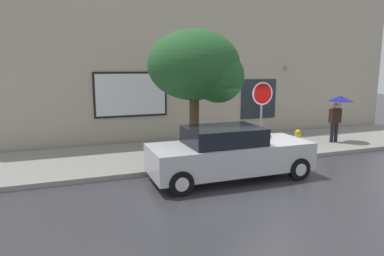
{
  "coord_description": "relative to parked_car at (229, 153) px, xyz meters",
  "views": [
    {
      "loc": [
        -5.65,
        -8.44,
        3.13
      ],
      "look_at": [
        -1.84,
        1.8,
        1.2
      ],
      "focal_mm": 32.19,
      "sensor_mm": 36.0,
      "label": 1
    }
  ],
  "objects": [
    {
      "name": "ground_plane",
      "position": [
        1.38,
        -0.03,
        -0.74
      ],
      "size": [
        60.0,
        60.0,
        0.0
      ],
      "primitive_type": "plane",
      "color": "#333338"
    },
    {
      "name": "parked_car",
      "position": [
        0.0,
        0.0,
        0.0
      ],
      "size": [
        4.6,
        1.81,
        1.5
      ],
      "color": "#B7BABF",
      "rests_on": "ground"
    },
    {
      "name": "stop_sign",
      "position": [
        1.87,
        1.37,
        1.18
      ],
      "size": [
        0.76,
        0.1,
        2.51
      ],
      "color": "gray",
      "rests_on": "sidewalk"
    },
    {
      "name": "street_tree",
      "position": [
        -0.3,
        1.55,
        2.37
      ],
      "size": [
        2.91,
        2.47,
        4.15
      ],
      "color": "#4C3823",
      "rests_on": "sidewalk"
    },
    {
      "name": "sidewalk",
      "position": [
        1.38,
        2.97,
        -0.66
      ],
      "size": [
        20.0,
        4.0,
        0.15
      ],
      "primitive_type": "cube",
      "color": "gray",
      "rests_on": "ground"
    },
    {
      "name": "pedestrian_with_umbrella",
      "position": [
        5.98,
        2.28,
        0.89
      ],
      "size": [
        0.97,
        0.97,
        1.87
      ],
      "color": "black",
      "rests_on": "sidewalk"
    },
    {
      "name": "building_facade",
      "position": [
        1.37,
        5.47,
        2.75
      ],
      "size": [
        20.0,
        0.67,
        7.0
      ],
      "color": "#B2A893",
      "rests_on": "ground"
    },
    {
      "name": "fire_hydrant",
      "position": [
        3.65,
        1.72,
        -0.22
      ],
      "size": [
        0.3,
        0.44,
        0.75
      ],
      "color": "yellow",
      "rests_on": "sidewalk"
    }
  ]
}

